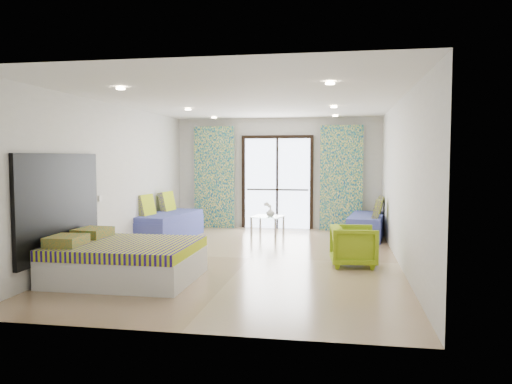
% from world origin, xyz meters
% --- Properties ---
extents(floor, '(5.00, 7.50, 0.01)m').
position_xyz_m(floor, '(0.00, 0.00, 0.00)').
color(floor, '#997B5B').
rests_on(floor, ground).
extents(ceiling, '(5.00, 7.50, 0.01)m').
position_xyz_m(ceiling, '(0.00, 0.00, 2.70)').
color(ceiling, silver).
rests_on(ceiling, ground).
extents(wall_back, '(5.00, 0.01, 2.70)m').
position_xyz_m(wall_back, '(0.00, 3.75, 1.35)').
color(wall_back, silver).
rests_on(wall_back, ground).
extents(wall_front, '(5.00, 0.01, 2.70)m').
position_xyz_m(wall_front, '(0.00, -3.75, 1.35)').
color(wall_front, silver).
rests_on(wall_front, ground).
extents(wall_left, '(0.01, 7.50, 2.70)m').
position_xyz_m(wall_left, '(-2.50, 0.00, 1.35)').
color(wall_left, silver).
rests_on(wall_left, ground).
extents(wall_right, '(0.01, 7.50, 2.70)m').
position_xyz_m(wall_right, '(2.50, 0.00, 1.35)').
color(wall_right, silver).
rests_on(wall_right, ground).
extents(balcony_door, '(1.76, 0.08, 2.28)m').
position_xyz_m(balcony_door, '(0.00, 3.72, 1.26)').
color(balcony_door, black).
rests_on(balcony_door, floor).
extents(balcony_rail, '(1.52, 0.03, 0.04)m').
position_xyz_m(balcony_rail, '(0.00, 3.73, 0.95)').
color(balcony_rail, '#595451').
rests_on(balcony_rail, balcony_door).
extents(curtain_left, '(1.00, 0.10, 2.50)m').
position_xyz_m(curtain_left, '(-1.55, 3.57, 1.25)').
color(curtain_left, silver).
rests_on(curtain_left, floor).
extents(curtain_right, '(1.00, 0.10, 2.50)m').
position_xyz_m(curtain_right, '(1.55, 3.57, 1.25)').
color(curtain_right, silver).
rests_on(curtain_right, floor).
extents(downlight_a, '(0.12, 0.12, 0.02)m').
position_xyz_m(downlight_a, '(-1.40, -2.00, 2.67)').
color(downlight_a, '#FFE0B2').
rests_on(downlight_a, ceiling).
extents(downlight_b, '(0.12, 0.12, 0.02)m').
position_xyz_m(downlight_b, '(1.40, -2.00, 2.67)').
color(downlight_b, '#FFE0B2').
rests_on(downlight_b, ceiling).
extents(downlight_c, '(0.12, 0.12, 0.02)m').
position_xyz_m(downlight_c, '(-1.40, 1.00, 2.67)').
color(downlight_c, '#FFE0B2').
rests_on(downlight_c, ceiling).
extents(downlight_d, '(0.12, 0.12, 0.02)m').
position_xyz_m(downlight_d, '(1.40, 1.00, 2.67)').
color(downlight_d, '#FFE0B2').
rests_on(downlight_d, ceiling).
extents(downlight_e, '(0.12, 0.12, 0.02)m').
position_xyz_m(downlight_e, '(-1.40, 3.00, 2.67)').
color(downlight_e, '#FFE0B2').
rests_on(downlight_e, ceiling).
extents(downlight_f, '(0.12, 0.12, 0.02)m').
position_xyz_m(downlight_f, '(1.40, 3.00, 2.67)').
color(downlight_f, '#FFE0B2').
rests_on(downlight_f, ceiling).
extents(headboard, '(0.06, 2.10, 1.50)m').
position_xyz_m(headboard, '(-2.46, -1.80, 1.05)').
color(headboard, black).
rests_on(headboard, floor).
extents(switch_plate, '(0.02, 0.10, 0.10)m').
position_xyz_m(switch_plate, '(-2.47, -0.55, 1.05)').
color(switch_plate, silver).
rests_on(switch_plate, wall_left).
extents(bed, '(1.95, 1.59, 0.67)m').
position_xyz_m(bed, '(-1.48, -1.80, 0.28)').
color(bed, silver).
rests_on(bed, floor).
extents(daybed_left, '(1.03, 2.07, 0.98)m').
position_xyz_m(daybed_left, '(-2.12, 1.77, 0.30)').
color(daybed_left, '#41499C').
rests_on(daybed_left, floor).
extents(daybed_right, '(0.92, 1.85, 0.88)m').
position_xyz_m(daybed_right, '(2.12, 2.61, 0.27)').
color(daybed_right, '#41499C').
rests_on(daybed_right, floor).
extents(coffee_table, '(0.76, 0.76, 0.75)m').
position_xyz_m(coffee_table, '(-0.07, 2.60, 0.38)').
color(coffee_table, silver).
rests_on(coffee_table, floor).
extents(vase, '(0.21, 0.22, 0.19)m').
position_xyz_m(vase, '(0.00, 2.53, 0.52)').
color(vase, white).
rests_on(vase, coffee_table).
extents(armchair, '(0.72, 0.76, 0.72)m').
position_xyz_m(armchair, '(1.76, -0.33, 0.36)').
color(armchair, '#90B217').
rests_on(armchair, floor).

